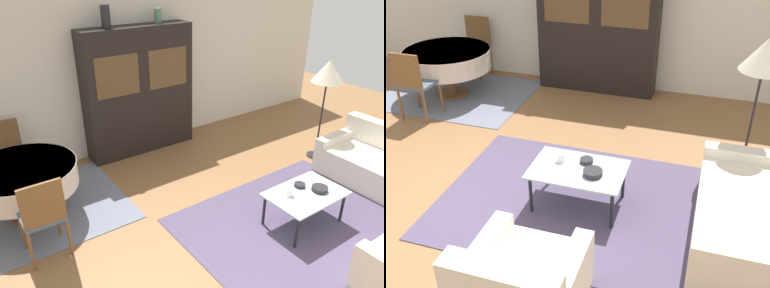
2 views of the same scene
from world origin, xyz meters
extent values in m
plane|color=brown|center=(0.00, 0.00, 0.00)|extent=(14.00, 14.00, 0.00)
cube|color=beige|center=(0.00, 3.63, 1.35)|extent=(10.00, 0.06, 2.70)
cube|color=#4C425B|center=(1.08, 0.34, 0.01)|extent=(2.83, 2.15, 0.01)
cube|color=slate|center=(-1.57, 2.46, 0.01)|extent=(2.29, 1.82, 0.01)
cube|color=silver|center=(2.81, 0.26, 0.21)|extent=(0.93, 1.75, 0.43)
cube|color=silver|center=(2.81, 1.06, 0.49)|extent=(0.93, 0.16, 0.12)
cylinder|color=black|center=(0.71, 0.05, 0.22)|extent=(0.04, 0.04, 0.43)
cylinder|color=black|center=(1.57, 0.05, 0.22)|extent=(0.04, 0.04, 0.43)
cylinder|color=black|center=(0.71, 0.57, 0.22)|extent=(0.04, 0.04, 0.43)
cylinder|color=black|center=(1.57, 0.57, 0.22)|extent=(0.04, 0.04, 0.43)
cube|color=silver|center=(1.14, 0.31, 0.45)|extent=(0.97, 0.64, 0.02)
cube|color=black|center=(0.50, 3.38, 1.06)|extent=(1.88, 0.41, 2.12)
cube|color=brown|center=(0.05, 3.17, 1.43)|extent=(0.71, 0.01, 0.64)
cube|color=brown|center=(0.96, 3.17, 1.43)|extent=(0.71, 0.01, 0.64)
cylinder|color=brown|center=(-1.65, 2.42, 0.03)|extent=(0.48, 0.48, 0.03)
cylinder|color=brown|center=(-1.65, 2.42, 0.23)|extent=(0.14, 0.14, 0.44)
cylinder|color=beige|center=(-1.65, 2.42, 0.60)|extent=(1.32, 1.32, 0.30)
cylinder|color=beige|center=(-1.65, 2.42, 0.74)|extent=(1.33, 1.33, 0.03)
cylinder|color=brown|center=(-1.85, 1.82, 0.25)|extent=(0.04, 0.04, 0.48)
cylinder|color=brown|center=(-1.45, 1.82, 0.25)|extent=(0.04, 0.04, 0.48)
cylinder|color=brown|center=(-1.85, 1.42, 0.25)|extent=(0.04, 0.04, 0.48)
cylinder|color=brown|center=(-1.45, 1.42, 0.25)|extent=(0.04, 0.04, 0.48)
cube|color=#475666|center=(-1.65, 1.62, 0.51)|extent=(0.44, 0.44, 0.04)
cube|color=brown|center=(-1.65, 1.42, 0.77)|extent=(0.44, 0.04, 0.49)
cylinder|color=brown|center=(-1.45, 3.02, 0.25)|extent=(0.04, 0.04, 0.48)
cylinder|color=brown|center=(-1.85, 3.02, 0.25)|extent=(0.04, 0.04, 0.48)
cylinder|color=brown|center=(-1.45, 3.43, 0.25)|extent=(0.04, 0.04, 0.48)
cube|color=#475666|center=(-1.65, 3.22, 0.51)|extent=(0.44, 0.44, 0.04)
cube|color=brown|center=(-1.65, 3.42, 0.77)|extent=(0.44, 0.04, 0.49)
cylinder|color=black|center=(2.79, 1.41, 0.01)|extent=(0.28, 0.28, 0.02)
cylinder|color=black|center=(2.79, 1.41, 0.68)|extent=(0.03, 0.03, 1.30)
cone|color=beige|center=(2.79, 1.41, 1.47)|extent=(0.49, 0.49, 0.34)
cylinder|color=white|center=(0.93, 0.39, 0.50)|extent=(0.08, 0.08, 0.09)
cylinder|color=#232328|center=(1.31, 0.25, 0.49)|extent=(0.20, 0.20, 0.06)
cylinder|color=#232328|center=(1.19, 0.45, 0.48)|extent=(0.14, 0.14, 0.04)
cylinder|color=#232328|center=(0.04, 3.38, 2.28)|extent=(0.14, 0.14, 0.33)
cylinder|color=#4C7A60|center=(0.92, 3.38, 2.23)|extent=(0.12, 0.12, 0.23)
camera|label=1|loc=(-2.21, -2.04, 3.00)|focal=35.00mm
camera|label=2|loc=(2.29, -3.32, 3.00)|focal=42.00mm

